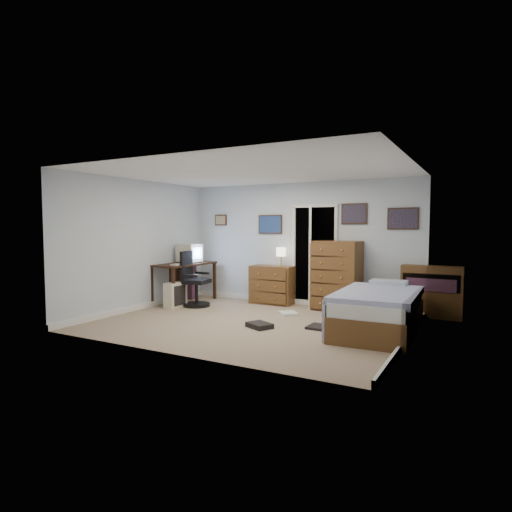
{
  "coord_description": "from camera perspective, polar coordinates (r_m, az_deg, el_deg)",
  "views": [
    {
      "loc": [
        3.42,
        -6.15,
        1.61
      ],
      "look_at": [
        -0.08,
        0.3,
        1.1
      ],
      "focal_mm": 30.0,
      "sensor_mm": 36.0,
      "label": 1
    }
  ],
  "objects": [
    {
      "name": "floor",
      "position": [
        7.22,
        -0.58,
        -8.99
      ],
      "size": [
        5.0,
        4.0,
        0.02
      ],
      "primitive_type": "cube",
      "color": "gray",
      "rests_on": "ground"
    },
    {
      "name": "computer_desk",
      "position": [
        9.23,
        -10.0,
        -2.1
      ],
      "size": [
        0.72,
        1.47,
        0.83
      ],
      "rotation": [
        0.0,
        0.0,
        -0.03
      ],
      "color": "black",
      "rests_on": "floor"
    },
    {
      "name": "crt_monitor",
      "position": [
        9.24,
        -8.87,
        0.4
      ],
      "size": [
        0.45,
        0.41,
        0.4
      ],
      "rotation": [
        0.0,
        0.0,
        -0.03
      ],
      "color": "beige",
      "rests_on": "computer_desk"
    },
    {
      "name": "keyboard",
      "position": [
        8.76,
        -10.02,
        -1.07
      ],
      "size": [
        0.18,
        0.45,
        0.03
      ],
      "primitive_type": "cube",
      "rotation": [
        0.0,
        0.0,
        -0.03
      ],
      "color": "beige",
      "rests_on": "computer_desk"
    },
    {
      "name": "pc_tower",
      "position": [
        8.67,
        -10.69,
        -5.12
      ],
      "size": [
        0.24,
        0.47,
        0.5
      ],
      "rotation": [
        0.0,
        0.0,
        -0.03
      ],
      "color": "beige",
      "rests_on": "floor"
    },
    {
      "name": "office_chair",
      "position": [
        8.72,
        -8.29,
        -3.84
      ],
      "size": [
        0.6,
        0.6,
        1.11
      ],
      "rotation": [
        0.0,
        0.0,
        0.13
      ],
      "color": "black",
      "rests_on": "floor"
    },
    {
      "name": "media_stack",
      "position": [
        9.57,
        -8.63,
        -3.26
      ],
      "size": [
        0.17,
        0.17,
        0.82
      ],
      "primitive_type": "cube",
      "rotation": [
        0.0,
        0.0,
        -0.01
      ],
      "color": "maroon",
      "rests_on": "floor"
    },
    {
      "name": "low_dresser",
      "position": [
        8.92,
        2.18,
        -3.85
      ],
      "size": [
        0.91,
        0.49,
        0.79
      ],
      "primitive_type": "cube",
      "rotation": [
        0.0,
        0.0,
        0.05
      ],
      "color": "brown",
      "rests_on": "floor"
    },
    {
      "name": "table_lamp",
      "position": [
        8.77,
        3.36,
        0.46
      ],
      "size": [
        0.21,
        0.21,
        0.39
      ],
      "rotation": [
        0.0,
        0.0,
        0.05
      ],
      "color": "gold",
      "rests_on": "low_dresser"
    },
    {
      "name": "doorway",
      "position": [
        8.99,
        8.44,
        0.06
      ],
      "size": [
        0.96,
        1.12,
        2.05
      ],
      "color": "black",
      "rests_on": "floor"
    },
    {
      "name": "tall_dresser",
      "position": [
        8.35,
        10.62,
        -2.58
      ],
      "size": [
        0.94,
        0.59,
        1.33
      ],
      "primitive_type": "cube",
      "rotation": [
        0.0,
        0.0,
        -0.06
      ],
      "color": "brown",
      "rests_on": "floor"
    },
    {
      "name": "headboard_bookcase",
      "position": [
        8.13,
        22.35,
        -4.25
      ],
      "size": [
        1.03,
        0.27,
        0.92
      ],
      "rotation": [
        0.0,
        0.0,
        -0.01
      ],
      "color": "brown",
      "rests_on": "floor"
    },
    {
      "name": "bed",
      "position": [
        6.84,
        15.98,
        -6.97
      ],
      "size": [
        1.21,
        2.17,
        0.7
      ],
      "rotation": [
        0.0,
        0.0,
        0.03
      ],
      "color": "brown",
      "rests_on": "floor"
    },
    {
      "name": "wall_posters",
      "position": [
        8.61,
        9.2,
        4.84
      ],
      "size": [
        4.38,
        0.04,
        0.6
      ],
      "color": "#331E11",
      "rests_on": "floor"
    },
    {
      "name": "floor_clutter",
      "position": [
        7.15,
        3.45,
        -8.79
      ],
      "size": [
        1.21,
        1.57,
        0.08
      ],
      "rotation": [
        0.0,
        0.0,
        -0.43
      ],
      "color": "silver",
      "rests_on": "floor"
    }
  ]
}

